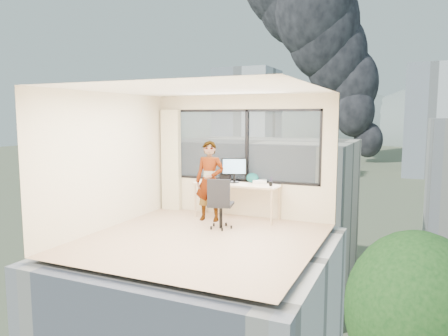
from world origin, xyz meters
The scene contains 25 objects.
floor centered at (0.00, 0.00, 0.00)m, with size 4.00×4.00×0.01m, color tan.
ceiling centered at (0.00, 0.00, 2.60)m, with size 4.00×4.00×0.01m, color white.
wall_front centered at (0.00, -2.00, 1.30)m, with size 4.00×0.01×2.60m, color beige.
wall_left centered at (-2.00, 0.00, 1.30)m, with size 0.01×4.00×2.60m, color beige.
wall_right centered at (2.00, 0.00, 1.30)m, with size 0.01×4.00×2.60m, color beige.
window_wall centered at (0.05, 2.00, 1.52)m, with size 3.30×0.16×1.55m, color black, non-canonical shape.
curtain centered at (-1.72, 1.88, 1.15)m, with size 0.45×0.14×2.30m, color beige.
desk centered at (0.00, 1.66, 0.38)m, with size 1.80×0.60×0.75m, color #D5B28F.
chair centered at (0.02, 0.80, 0.50)m, with size 0.51×0.51×1.01m, color black, non-canonical shape.
person centered at (-0.45, 1.28, 0.83)m, with size 0.60×0.40×1.65m, color #2D2D33.
monitor centered at (-0.10, 1.76, 1.02)m, with size 0.54×0.12×0.54m, color black, non-canonical shape.
game_console centered at (0.43, 1.89, 0.78)m, with size 0.29×0.24×0.07m, color white.
laptop centered at (-0.33, 1.66, 0.85)m, with size 0.30×0.32×0.20m, color black, non-canonical shape.
cellphone centered at (-0.71, 1.60, 0.76)m, with size 0.12×0.05×0.01m, color black.
pen_cup centered at (0.75, 1.66, 0.80)m, with size 0.07×0.07×0.09m, color black.
handbag centered at (0.27, 1.88, 0.85)m, with size 0.27×0.14×0.21m, color #0C494A.
exterior_ground centered at (0.00, 120.00, -14.00)m, with size 400.00×400.00×0.04m, color #515B3D.
near_bldg_a centered at (-9.00, 30.00, -7.00)m, with size 16.00×12.00×14.00m, color beige.
far_tower_a centered at (-35.00, 95.00, 0.00)m, with size 14.00×14.00×28.00m, color silver.
far_tower_b centered at (8.00, 120.00, 1.00)m, with size 13.00×13.00×30.00m, color silver.
far_tower_d centered at (-60.00, 150.00, -3.00)m, with size 16.00×14.00×22.00m, color silver.
hill_a centered at (-120.00, 320.00, -14.00)m, with size 288.00×216.00×90.00m, color slate.
tree_a centered at (-16.00, 22.00, -10.00)m, with size 7.00×7.00×8.00m, color #1A4A18, non-canonical shape.
tree_b centered at (4.00, 18.00, -9.50)m, with size 7.60×7.60×9.00m, color #1A4A18, non-canonical shape.
smoke_plume_a centered at (-10.00, 150.00, 39.00)m, with size 40.00×24.00×90.00m, color black, non-canonical shape.
Camera 1 is at (3.30, -6.46, 2.14)m, focal length 33.85 mm.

